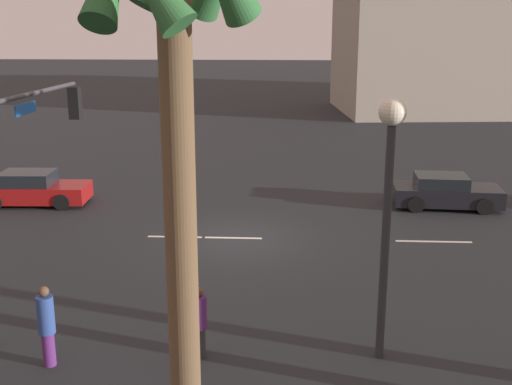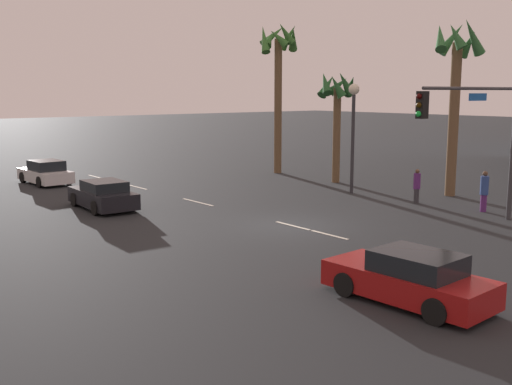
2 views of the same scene
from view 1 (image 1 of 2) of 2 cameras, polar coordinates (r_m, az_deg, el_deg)
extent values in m
plane|color=#232628|center=(21.81, -1.69, -4.10)|extent=(220.00, 220.00, 0.00)
cube|color=silver|center=(22.27, 15.61, -4.25)|extent=(2.54, 0.14, 0.01)
cube|color=silver|center=(21.82, -2.04, -4.08)|extent=(1.96, 0.14, 0.01)
cube|color=silver|center=(22.09, -7.28, -3.96)|extent=(1.87, 0.14, 0.01)
cube|color=black|center=(26.40, 16.67, -0.20)|extent=(4.24, 2.02, 0.69)
cube|color=black|center=(26.22, 16.23, 1.02)|extent=(2.07, 1.68, 0.46)
cylinder|color=black|center=(27.51, 18.98, -0.20)|extent=(0.65, 0.25, 0.64)
cylinder|color=black|center=(25.92, 19.76, -1.17)|extent=(0.65, 0.25, 0.64)
cylinder|color=black|center=(27.06, 13.66, -0.05)|extent=(0.65, 0.25, 0.64)
cylinder|color=black|center=(25.44, 14.12, -1.02)|extent=(0.65, 0.25, 0.64)
cube|color=maroon|center=(27.24, -19.18, 0.01)|extent=(4.35, 1.95, 0.67)
cube|color=black|center=(27.19, -19.79, 1.22)|extent=(2.12, 1.63, 0.52)
cylinder|color=black|center=(27.63, -16.00, 0.10)|extent=(0.65, 0.25, 0.64)
cylinder|color=black|center=(26.11, -17.00, -0.82)|extent=(0.65, 0.25, 0.64)
cylinder|color=black|center=(28.49, -21.12, 0.11)|extent=(0.65, 0.25, 0.64)
cylinder|color=#38383D|center=(17.09, -19.60, 8.27)|extent=(0.36, 5.94, 0.12)
cube|color=black|center=(19.87, -15.89, 7.70)|extent=(0.33, 0.33, 0.95)
sphere|color=#360503|center=(20.01, -15.76, 8.61)|extent=(0.20, 0.20, 0.20)
sphere|color=#392605|center=(20.04, -15.70, 7.76)|extent=(0.20, 0.20, 0.20)
sphere|color=green|center=(20.07, -15.64, 6.91)|extent=(0.20, 0.20, 0.20)
cube|color=#1959B2|center=(16.86, -19.93, 7.07)|extent=(0.08, 1.10, 0.28)
cylinder|color=#2D2D33|center=(13.70, 11.47, -4.78)|extent=(0.18, 0.18, 5.11)
sphere|color=#F2EACC|center=(13.03, 12.11, 7.05)|extent=(0.56, 0.56, 0.56)
cylinder|color=#59266B|center=(14.66, -18.04, -13.17)|extent=(0.34, 0.34, 0.76)
cylinder|color=#2D478C|center=(14.32, -18.30, -10.35)|extent=(0.45, 0.45, 0.83)
sphere|color=brown|center=(14.11, -18.48, -8.41)|extent=(0.22, 0.22, 0.22)
cylinder|color=#333338|center=(14.37, -5.02, -13.20)|extent=(0.35, 0.35, 0.68)
cylinder|color=#59266B|center=(14.05, -5.09, -10.62)|extent=(0.46, 0.46, 0.75)
sphere|color=brown|center=(13.86, -5.13, -8.85)|extent=(0.20, 0.20, 0.20)
cylinder|color=brown|center=(10.13, -6.73, -4.02)|extent=(0.51, 0.51, 7.66)
camera|label=2|loc=(41.44, -25.16, 10.95)|focal=42.79mm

